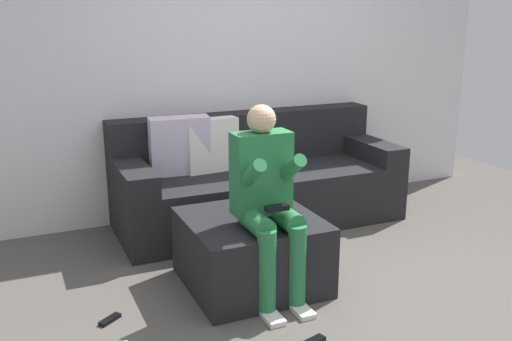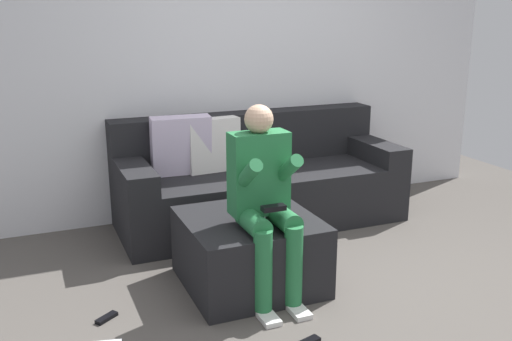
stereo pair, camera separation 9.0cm
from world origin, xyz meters
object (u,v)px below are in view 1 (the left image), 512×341
Objects in this scene: couch_sectional at (254,181)px; person_seated at (268,196)px; remote_under_side_table at (110,320)px; ottoman at (251,251)px.

couch_sectional is 1.96× the size of person_seated.
couch_sectional is 16.47× the size of remote_under_side_table.
person_seated is at bearing -40.85° from remote_under_side_table.
ottoman is 0.47m from person_seated.
remote_under_side_table is at bearing 174.94° from person_seated.
couch_sectional is at bearing 69.76° from person_seated.
ottoman is at bearing -28.93° from remote_under_side_table.
remote_under_side_table is (-0.95, 0.08, -0.64)m from person_seated.
person_seated is 1.14m from remote_under_side_table.
ottoman is at bearing 96.86° from person_seated.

